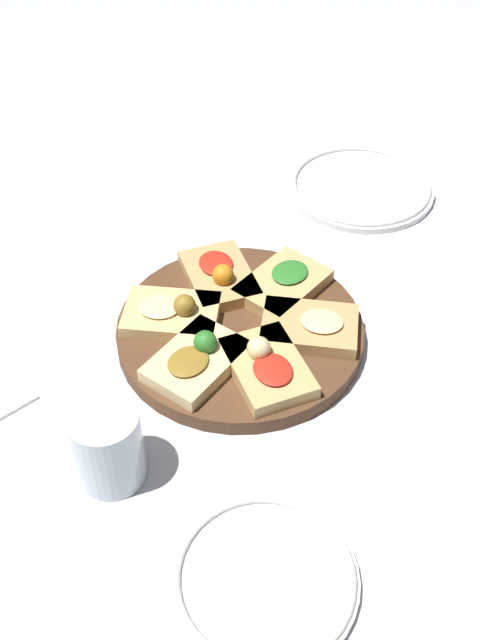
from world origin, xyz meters
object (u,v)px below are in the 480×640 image
at_px(plate_right, 264,578).
at_px(water_glass, 108,446).
at_px(plate_left, 361,186).
at_px(serving_board, 240,331).

distance_m(plate_right, water_glass, 0.21).
bearing_deg(plate_left, plate_right, -32.80).
bearing_deg(serving_board, plate_left, 131.28).
bearing_deg(water_glass, serving_board, 127.80).
xyz_separation_m(plate_left, water_glass, (0.41, -0.49, 0.04)).
xyz_separation_m(serving_board, plate_left, (-0.25, 0.29, -0.00)).
bearing_deg(water_glass, plate_left, 129.91).
bearing_deg(water_glass, plate_right, 33.60).
xyz_separation_m(plate_left, plate_right, (0.58, -0.37, 0.00)).
height_order(serving_board, plate_left, serving_board).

